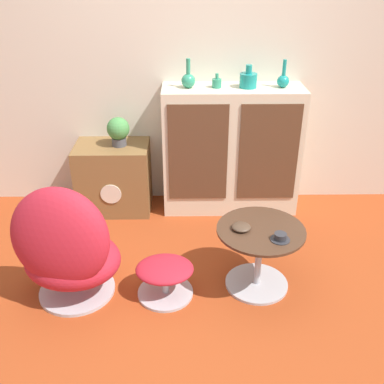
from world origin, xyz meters
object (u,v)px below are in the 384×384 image
object	(u,v)px
egg_chair	(67,250)
ottoman	(165,274)
potted_plant	(118,130)
bowl	(241,227)
sideboard	(231,150)
coffee_table	(259,252)
vase_inner_left	(217,83)
vase_inner_right	(248,80)
vase_rightmost	(283,80)
tv_console	(114,177)
vase_leftmost	(188,80)
teacup	(280,237)

from	to	relation	value
egg_chair	ottoman	xyz separation A→B (m)	(0.62, 0.02, -0.22)
potted_plant	bowl	distance (m)	1.45
sideboard	potted_plant	bearing A→B (deg)	-178.79
coffee_table	potted_plant	distance (m)	1.58
vase_inner_left	ottoman	bearing A→B (deg)	-108.30
bowl	vase_inner_left	bearing A→B (deg)	95.45
ottoman	vase_inner_right	world-z (taller)	vase_inner_right
vase_rightmost	vase_inner_left	bearing A→B (deg)	-180.00
tv_console	bowl	xyz separation A→B (m)	(0.99, -1.09, 0.18)
ottoman	coffee_table	bearing A→B (deg)	7.76
vase_rightmost	potted_plant	size ratio (longest dim) A/B	0.90
ottoman	potted_plant	size ratio (longest dim) A/B	1.57
sideboard	egg_chair	xyz separation A→B (m)	(-1.15, -1.22, -0.16)
vase_leftmost	vase_rightmost	world-z (taller)	vase_leftmost
egg_chair	teacup	size ratio (longest dim) A/B	6.91
vase_leftmost	vase_inner_left	distance (m)	0.23
tv_console	potted_plant	distance (m)	0.45
bowl	tv_console	bearing A→B (deg)	132.32
ottoman	bowl	bearing A→B (deg)	9.58
bowl	egg_chair	bearing A→B (deg)	-174.47
vase_inner_right	egg_chair	bearing A→B (deg)	-135.96
egg_chair	coffee_table	world-z (taller)	egg_chair
tv_console	coffee_table	distance (m)	1.56
vase_rightmost	vase_leftmost	bearing A→B (deg)	180.00
sideboard	vase_inner_right	xyz separation A→B (m)	(0.11, 0.00, 0.61)
ottoman	vase_leftmost	xyz separation A→B (m)	(0.17, 1.20, 0.99)
egg_chair	bowl	xyz separation A→B (m)	(1.12, 0.11, 0.09)
sideboard	ottoman	world-z (taller)	sideboard
coffee_table	potted_plant	world-z (taller)	potted_plant
sideboard	vase_rightmost	world-z (taller)	vase_rightmost
egg_chair	coffee_table	size ratio (longest dim) A/B	1.48
potted_plant	bowl	size ratio (longest dim) A/B	1.98
ottoman	tv_console	bearing A→B (deg)	112.61
teacup	vase_rightmost	bearing A→B (deg)	81.15
egg_chair	vase_inner_left	world-z (taller)	vase_inner_left
vase_inner_right	ottoman	bearing A→B (deg)	-118.38
sideboard	vase_inner_left	bearing A→B (deg)	178.38
ottoman	vase_rightmost	xyz separation A→B (m)	(0.93, 1.20, 0.98)
sideboard	egg_chair	bearing A→B (deg)	-133.34
sideboard	ottoman	size ratio (longest dim) A/B	3.00
tv_console	bowl	size ratio (longest dim) A/B	5.08
vase_inner_right	teacup	xyz separation A→B (m)	(0.09, -1.24, -0.67)
vase_inner_left	bowl	world-z (taller)	vase_inner_left
egg_chair	teacup	bearing A→B (deg)	-0.66
ottoman	coffee_table	xyz separation A→B (m)	(0.63, 0.09, 0.11)
sideboard	coffee_table	xyz separation A→B (m)	(0.10, -1.11, -0.27)
sideboard	tv_console	size ratio (longest dim) A/B	1.84
bowl	vase_rightmost	bearing A→B (deg)	69.16
vase_inner_right	bowl	world-z (taller)	vase_inner_right
coffee_table	bowl	bearing A→B (deg)	-179.33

